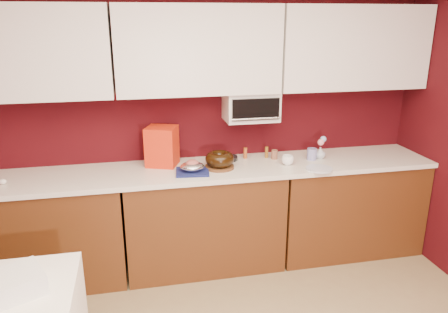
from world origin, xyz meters
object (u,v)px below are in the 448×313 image
foil_ham_nest (192,166)px  newspaper_stack (10,284)px  coffee_mug (288,159)px  flower_vase (320,152)px  blue_jar (312,154)px  bundt_cake (220,159)px  pandoro_box (162,146)px  toaster_oven (251,106)px

foil_ham_nest → newspaper_stack: foil_ham_nest is taller
coffee_mug → flower_vase: 0.36m
coffee_mug → newspaper_stack: 2.29m
blue_jar → foil_ham_nest: bearing=-173.3°
flower_vase → bundt_cake: bearing=-175.4°
foil_ham_nest → blue_jar: (1.08, 0.13, -0.00)m
foil_ham_nest → newspaper_stack: bearing=-132.7°
bundt_cake → blue_jar: (0.84, 0.06, -0.03)m
pandoro_box → flower_vase: bearing=16.4°
pandoro_box → newspaper_stack: pandoro_box is taller
foil_ham_nest → pandoro_box: 0.35m
coffee_mug → blue_jar: 0.27m
flower_vase → foil_ham_nest: bearing=-172.9°
flower_vase → newspaper_stack: (-2.27, -1.34, -0.15)m
toaster_oven → bundt_cake: 0.54m
toaster_oven → flower_vase: 0.75m
pandoro_box → blue_jar: (1.30, -0.12, -0.12)m
pandoro_box → coffee_mug: 1.07m
newspaper_stack → pandoro_box: bearing=58.6°
bundt_cake → coffee_mug: bearing=-3.4°
coffee_mug → blue_jar: bearing=19.6°
foil_ham_nest → coffee_mug: coffee_mug is taller
toaster_oven → blue_jar: size_ratio=4.46×
pandoro_box → blue_jar: size_ratio=3.29×
blue_jar → toaster_oven: bearing=164.8°
foil_ham_nest → blue_jar: blue_jar is taller
bundt_cake → newspaper_stack: bundt_cake is taller
bundt_cake → newspaper_stack: size_ratio=0.79×
flower_vase → newspaper_stack: bearing=-149.4°
coffee_mug → flower_vase: (0.34, 0.11, 0.01)m
coffee_mug → pandoro_box: bearing=168.3°
toaster_oven → foil_ham_nest: bearing=-153.9°
blue_jar → newspaper_stack: bearing=-148.7°
foil_ham_nest → flower_vase: 1.17m
blue_jar → coffee_mug: bearing=-160.4°
bundt_cake → coffee_mug: bundt_cake is taller
bundt_cake → blue_jar: 0.84m
foil_ham_nest → bundt_cake: bearing=16.5°
foil_ham_nest → newspaper_stack: size_ratio=0.64×
foil_ham_nest → flower_vase: (1.16, 0.15, 0.00)m
bundt_cake → flower_vase: size_ratio=2.05×
foil_ham_nest → blue_jar: 1.09m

